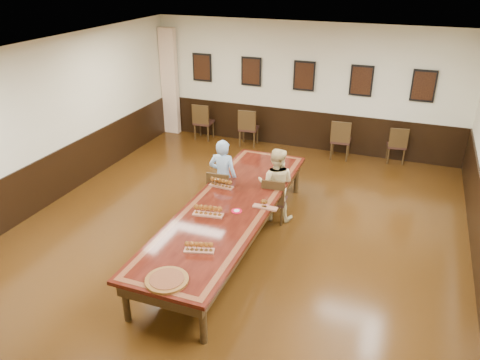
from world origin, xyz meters
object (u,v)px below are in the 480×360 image
at_px(spare_chair_a, 204,121).
at_px(carved_platter, 167,280).
at_px(person_man, 223,177).
at_px(conference_table, 230,212).
at_px(person_woman, 276,184).
at_px(spare_chair_d, 397,144).
at_px(chair_man, 221,192).
at_px(spare_chair_b, 249,127).
at_px(chair_woman, 274,199).
at_px(spare_chair_c, 341,139).

xyz_separation_m(spare_chair_a, carved_platter, (2.69, -6.85, 0.27)).
bearing_deg(person_man, conference_table, 114.86).
xyz_separation_m(spare_chair_a, person_woman, (3.14, -3.51, 0.21)).
distance_m(spare_chair_d, carved_platter, 7.44).
bearing_deg(carved_platter, chair_man, 100.34).
bearing_deg(spare_chair_a, spare_chair_b, 176.35).
xyz_separation_m(chair_woman, spare_chair_c, (0.61, 3.56, 0.05)).
bearing_deg(conference_table, spare_chair_b, 106.16).
height_order(spare_chair_b, conference_table, spare_chair_b).
bearing_deg(spare_chair_b, chair_man, 95.81).
distance_m(spare_chair_b, conference_table, 4.81).
distance_m(spare_chair_a, spare_chair_b, 1.32).
height_order(chair_man, person_woman, person_woman).
height_order(person_man, carved_platter, person_man).
relative_size(chair_woman, spare_chair_b, 0.90).
bearing_deg(chair_woman, spare_chair_b, -69.50).
height_order(person_man, person_woman, person_man).
distance_m(chair_woman, spare_chair_a, 4.79).
bearing_deg(chair_woman, spare_chair_d, -123.39).
bearing_deg(spare_chair_d, conference_table, 54.42).
xyz_separation_m(chair_man, chair_woman, (1.03, 0.12, -0.01)).
relative_size(person_woman, conference_table, 0.29).
bearing_deg(conference_table, person_woman, 66.95).
relative_size(chair_woman, conference_table, 0.18).
relative_size(chair_woman, person_man, 0.61).
height_order(spare_chair_b, person_woman, person_woman).
height_order(chair_woman, spare_chair_b, spare_chair_b).
distance_m(spare_chair_b, spare_chair_d, 3.76).
height_order(spare_chair_a, spare_chair_c, spare_chair_a).
height_order(spare_chair_a, spare_chair_d, spare_chair_a).
relative_size(spare_chair_c, carved_platter, 1.61).
bearing_deg(spare_chair_d, spare_chair_b, -5.85).
distance_m(spare_chair_d, person_woman, 4.18).
height_order(spare_chair_d, person_man, person_man).
xyz_separation_m(chair_woman, spare_chair_a, (-3.15, 3.61, 0.05)).
xyz_separation_m(chair_man, spare_chair_a, (-2.12, 3.73, 0.04)).
relative_size(spare_chair_d, conference_table, 0.18).
bearing_deg(chair_man, person_man, -90.00).
relative_size(spare_chair_b, person_man, 0.67).
xyz_separation_m(spare_chair_a, person_man, (2.11, -3.63, 0.25)).
relative_size(chair_man, conference_table, 0.19).
height_order(spare_chair_d, conference_table, spare_chair_d).
distance_m(person_man, conference_table, 1.16).
bearing_deg(person_man, carved_platter, 96.52).
relative_size(person_man, conference_table, 0.30).
bearing_deg(conference_table, carved_platter, -89.26).
bearing_deg(spare_chair_d, carved_platter, 62.28).
xyz_separation_m(spare_chair_a, spare_chair_c, (3.76, -0.05, -0.00)).
xyz_separation_m(spare_chair_b, carved_platter, (1.37, -6.83, 0.27)).
bearing_deg(carved_platter, spare_chair_d, 71.28).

